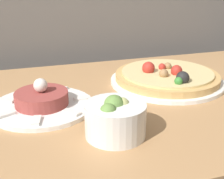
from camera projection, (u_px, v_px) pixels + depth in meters
name	position (u px, v px, depth m)	size (l,w,h in m)	color
dining_table	(84.00, 145.00, 0.78)	(1.34, 0.67, 0.76)	#AD7F51
pizza_plate	(167.00, 77.00, 0.87)	(0.32, 0.32, 0.06)	white
tartare_plate	(42.00, 102.00, 0.71)	(0.24, 0.24, 0.07)	white
small_bowl	(115.00, 118.00, 0.59)	(0.12, 0.12, 0.08)	white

